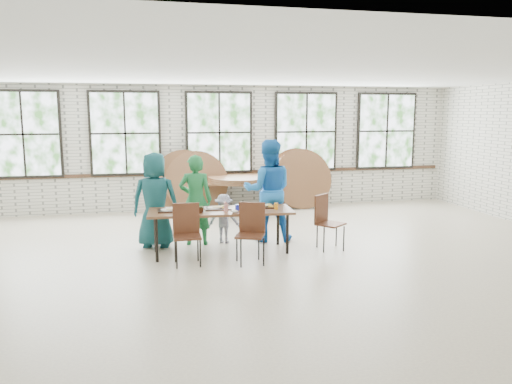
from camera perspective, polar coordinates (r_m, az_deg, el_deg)
room at (r=12.16m, az=-4.23°, el=6.57°), size 12.00×12.00×12.00m
dining_table at (r=8.40m, az=-4.04°, el=-2.40°), size 2.45×0.97×0.74m
chair_near_left at (r=7.91m, az=-7.92°, el=-4.16°), size 0.43×0.41×0.95m
chair_near_right at (r=7.90m, az=-0.57°, el=-4.09°), size 0.54×0.53×0.95m
chair_spare at (r=8.75m, az=7.99°, el=-2.87°), size 0.58×0.58×0.95m
adult_teal at (r=8.92m, az=-11.44°, el=-0.90°), size 0.92×0.70×1.68m
adult_green at (r=8.97m, az=-6.91°, el=-0.92°), size 0.65×0.48×1.62m
toddler at (r=9.10m, az=-3.68°, el=-3.05°), size 0.66×0.54×0.90m
adult_blue at (r=9.18m, az=1.42°, el=0.18°), size 1.03×0.87×1.87m
storage_table at (r=11.75m, az=-1.86°, el=0.91°), size 1.86×0.91×0.74m
tabletop_clutter at (r=8.37m, az=-3.29°, el=-1.91°), size 2.01×0.62×0.11m
round_tops_stacked at (r=11.73m, az=-1.86°, el=1.48°), size 1.50×1.50×0.13m
round_tops_leaning at (r=12.06m, az=-1.10°, el=1.36°), size 4.40×0.50×1.49m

